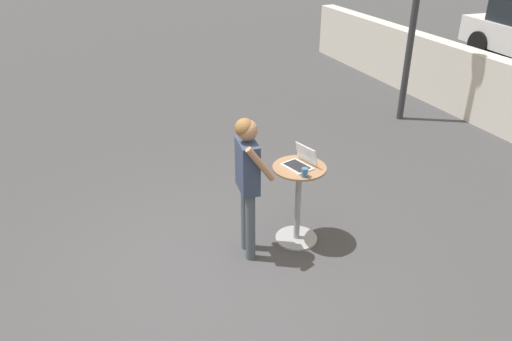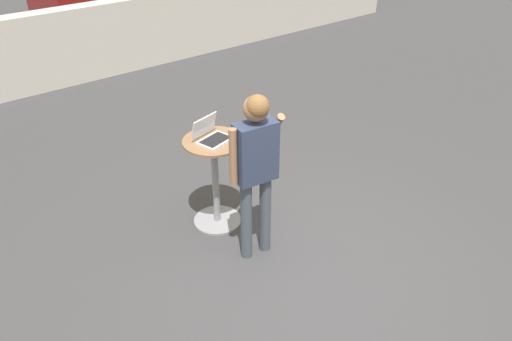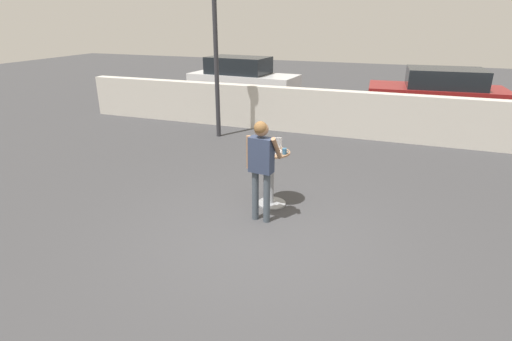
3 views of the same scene
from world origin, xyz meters
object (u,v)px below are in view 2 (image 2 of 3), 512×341
at_px(laptop, 211,135).
at_px(standing_person, 256,159).
at_px(cafe_table, 215,177).
at_px(coffee_mug, 236,131).

relative_size(laptop, standing_person, 0.23).
distance_m(cafe_table, laptop, 0.47).
distance_m(cafe_table, coffee_mug, 0.53).
bearing_deg(coffee_mug, laptop, 163.13).
bearing_deg(standing_person, cafe_table, 91.72).
relative_size(cafe_table, laptop, 2.58).
xyz_separation_m(laptop, coffee_mug, (0.24, -0.07, 0.00)).
bearing_deg(laptop, cafe_table, -51.99).
bearing_deg(cafe_table, standing_person, -88.28).
bearing_deg(cafe_table, laptop, 128.01).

